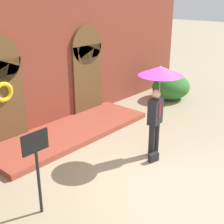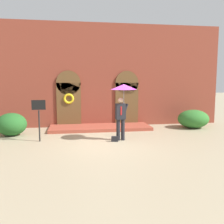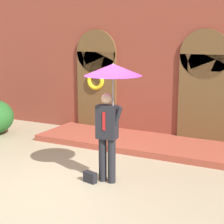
{
  "view_description": "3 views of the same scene",
  "coord_description": "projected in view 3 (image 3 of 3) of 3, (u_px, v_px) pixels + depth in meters",
  "views": [
    {
      "loc": [
        -5.63,
        -3.56,
        4.04
      ],
      "look_at": [
        0.14,
        1.52,
        1.07
      ],
      "focal_mm": 50.0,
      "sensor_mm": 36.0,
      "label": 1
    },
    {
      "loc": [
        -1.39,
        -9.71,
        2.49
      ],
      "look_at": [
        0.39,
        1.55,
        1.07
      ],
      "focal_mm": 40.0,
      "sensor_mm": 36.0,
      "label": 2
    },
    {
      "loc": [
        3.89,
        -5.81,
        2.89
      ],
      "look_at": [
        0.19,
        1.42,
        1.21
      ],
      "focal_mm": 60.0,
      "sensor_mm": 36.0,
      "label": 3
    }
  ],
  "objects": [
    {
      "name": "person_with_umbrella",
      "position": [
        111.0,
        87.0,
        7.09
      ],
      "size": [
        1.1,
        1.1,
        2.36
      ],
      "color": "black",
      "rests_on": "ground"
    },
    {
      "name": "ground_plane",
      "position": [
        71.0,
        184.0,
        7.39
      ],
      "size": [
        80.0,
        80.0,
        0.0
      ],
      "primitive_type": "plane",
      "color": "tan"
    },
    {
      "name": "building_facade",
      "position": [
        150.0,
        43.0,
        10.46
      ],
      "size": [
        14.0,
        2.3,
        5.6
      ],
      "color": "brown",
      "rests_on": "ground"
    },
    {
      "name": "handbag",
      "position": [
        90.0,
        177.0,
        7.45
      ],
      "size": [
        0.3,
        0.18,
        0.22
      ],
      "primitive_type": "cube",
      "rotation": [
        0.0,
        0.0,
        -0.22
      ],
      "color": "black",
      "rests_on": "ground"
    }
  ]
}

